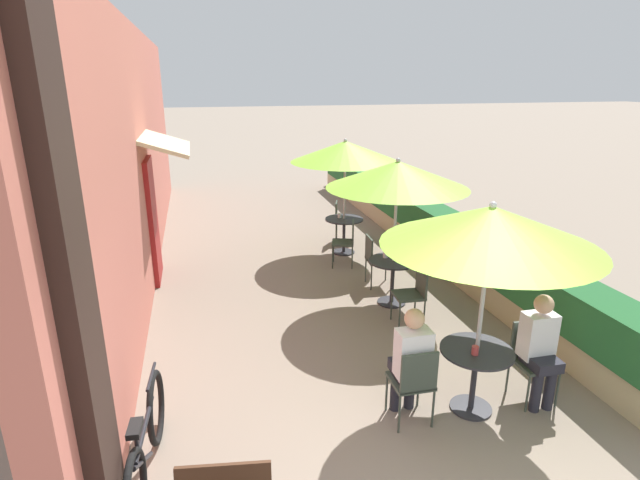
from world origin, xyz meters
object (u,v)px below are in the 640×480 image
Objects in this scene: seated_patron_near_left at (540,346)px; seated_patron_near_right at (410,359)px; patio_table_near at (475,367)px; patio_table_far at (344,228)px; coffee_cup_mid at (385,255)px; patio_umbrella_mid at (398,175)px; patio_table_mid at (393,273)px; patio_umbrella_near at (491,227)px; cafe_chair_far_right at (347,239)px; bicycle_leaning at (147,446)px; cafe_chair_near_left at (531,354)px; cafe_chair_near_right at (414,380)px; patio_umbrella_far at (345,152)px; cafe_chair_far_left at (341,218)px; cafe_chair_mid_right at (414,290)px; coffee_cup_far at (339,216)px; cafe_chair_mid_left at (375,257)px; coffee_cup_near at (475,350)px.

seated_patron_near_right is (-1.43, 0.09, 0.00)m from seated_patron_near_left.
patio_table_near and patio_table_far have the same top height.
patio_table_far is at bearing 89.54° from coffee_cup_mid.
patio_table_mid is at bearing 0.00° from patio_umbrella_mid.
patio_umbrella_near is at bearing -91.72° from coffee_cup_mid.
cafe_chair_far_right reaches higher than bicycle_leaning.
patio_table_mid and patio_table_far have the same top height.
coffee_cup_mid is (-0.63, 2.75, 0.24)m from cafe_chair_near_left.
cafe_chair_near_right is (-0.72, -0.07, -1.52)m from patio_umbrella_near.
cafe_chair_near_left is 5.31m from patio_umbrella_far.
patio_umbrella_near is at bearing 15.76° from cafe_chair_far_left.
seated_patron_near_right is 1.44× the size of cafe_chair_far_left.
patio_umbrella_mid is 2.62× the size of cafe_chair_mid_right.
patio_table_far is at bearing -82.41° from seated_patron_near_left.
cafe_chair_near_right is 4.53m from cafe_chair_far_right.
coffee_cup_far is (-0.07, 0.09, 0.25)m from patio_table_far.
coffee_cup_far is 0.05× the size of bicycle_leaning.
seated_patron_near_right is 0.55× the size of patio_umbrella_mid.
patio_table_mid is 0.72m from cafe_chair_mid_right.
patio_umbrella_far is 2.62× the size of cafe_chair_far_left.
patio_table_mid is at bearing 6.10° from cafe_chair_mid_right.
seated_patron_near_right is (0.00, 0.11, 0.17)m from cafe_chair_near_right.
coffee_cup_mid is 0.10× the size of cafe_chair_far_left.
cafe_chair_mid_left is at bearing 51.31° from bicycle_leaning.
patio_table_near is at bearing -93.39° from patio_umbrella_mid.
patio_umbrella_mid is (0.16, 2.67, 0.00)m from patio_umbrella_near.
cafe_chair_near_left is 0.48× the size of bicycle_leaning.
cafe_chair_mid_left is 0.62m from coffee_cup_mid.
cafe_chair_far_right is at bearing 6.10° from cafe_chair_far_left.
patio_table_far is (0.10, 5.11, -1.52)m from patio_umbrella_near.
bicycle_leaning is at bearing -176.15° from patio_table_near.
patio_table_mid is at bearing 86.61° from patio_table_near.
patio_table_mid is at bearing -154.95° from cafe_chair_far_right.
seated_patron_near_left reaches higher than patio_table_far.
cafe_chair_mid_right is at bearing 6.10° from cafe_chair_mid_left.
patio_umbrella_mid is 2.32m from cafe_chair_far_right.
coffee_cup_mid is (-0.07, 0.15, -1.28)m from patio_umbrella_mid.
patio_umbrella_mid is 2.84m from coffee_cup_far.
cafe_chair_far_left is at bearing -179.06° from cafe_chair_mid_left.
coffee_cup_mid is at bearing 74.73° from seated_patron_near_right.
patio_table_far is at bearing 81.83° from cafe_chair_near_right.
patio_umbrella_far reaches higher than cafe_chair_mid_left.
patio_table_far is at bearing 90.00° from patio_umbrella_far.
cafe_chair_mid_left is at bearing -89.10° from patio_umbrella_far.
seated_patron_near_right is 2.11m from cafe_chair_mid_right.
patio_umbrella_mid is 4.77m from bicycle_leaning.
coffee_cup_near is at bearing -94.76° from patio_table_mid.
patio_umbrella_far is (0.02, 2.30, 1.28)m from coffee_cup_mid.
cafe_chair_near_left is 5.77m from cafe_chair_far_left.
patio_umbrella_far reaches higher than coffee_cup_near.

